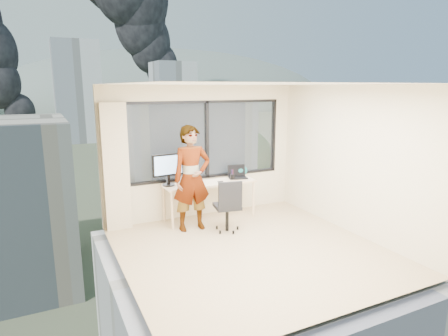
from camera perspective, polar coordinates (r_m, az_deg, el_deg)
floor at (r=6.22m, az=4.11°, el=-12.20°), size 4.00×4.00×0.01m
ceiling at (r=5.66m, az=4.52°, el=12.52°), size 4.00×4.00×0.01m
wall_front at (r=4.25m, az=17.97°, el=-5.68°), size 4.00×0.01×2.60m
wall_left at (r=5.13m, az=-15.46°, el=-2.52°), size 0.01×4.00×2.60m
wall_right at (r=7.01m, az=18.62°, el=1.15°), size 0.01×4.00×2.60m
window_wall at (r=7.55m, az=-2.97°, el=4.26°), size 3.30×0.16×1.55m
curtain at (r=7.01m, az=-15.99°, el=0.07°), size 0.45×0.14×2.30m
desk at (r=7.47m, az=-2.21°, el=-4.86°), size 1.80×0.60×0.75m
chair at (r=6.80m, az=0.47°, el=-5.56°), size 0.58×0.58×0.98m
person at (r=6.80m, az=-4.88°, el=-1.56°), size 0.70×0.47×1.91m
monitor at (r=7.10m, az=-8.42°, el=-0.22°), size 0.62×0.19×0.61m
game_console at (r=7.41m, az=-5.79°, el=-1.73°), size 0.40×0.37×0.08m
laptop at (r=7.62m, az=2.12°, el=-0.69°), size 0.44×0.46×0.23m
cellphone at (r=7.35m, az=-0.57°, el=-2.05°), size 0.11×0.06×0.01m
pen_cup at (r=7.53m, az=1.27°, el=-1.35°), size 0.10×0.10×0.11m
handbag at (r=7.83m, az=2.67°, el=-0.44°), size 0.29×0.17×0.21m
exterior_ground at (r=126.02m, az=-24.33°, el=3.51°), size 400.00×400.00×0.04m
near_bldg_b at (r=46.19m, az=-6.60°, el=1.38°), size 14.00×13.00×16.00m
near_bldg_c at (r=47.90m, az=18.58°, el=-2.47°), size 12.00×10.00×10.00m
far_tower_b at (r=125.38m, az=-21.22°, el=10.62°), size 13.00×13.00×30.00m
far_tower_c at (r=152.63m, az=-7.67°, el=10.69°), size 15.00×15.00×26.00m
hill_b at (r=341.19m, az=-8.34°, el=9.23°), size 300.00×220.00×96.00m
tree_b at (r=26.77m, az=-8.44°, el=-14.78°), size 7.60×7.60×9.00m
tree_c at (r=52.60m, az=3.08°, el=-0.58°), size 8.40×8.40×10.00m
smoke_plume_b at (r=185.83m, az=-7.90°, el=19.58°), size 30.00×18.00×70.00m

